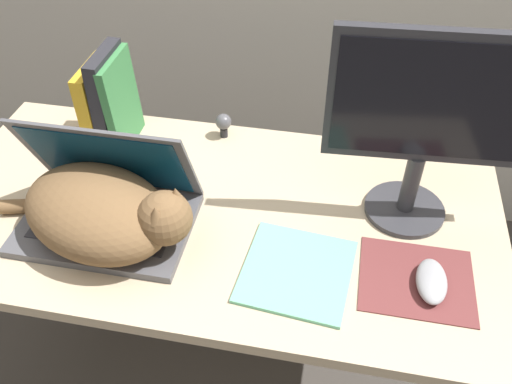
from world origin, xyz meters
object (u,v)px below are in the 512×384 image
(laptop, at_px, (108,204))
(computer_mouse, at_px, (431,281))
(cat, at_px, (104,212))
(notepad, at_px, (297,271))
(webcam, at_px, (223,123))
(external_monitor, at_px, (427,120))
(book_row, at_px, (108,102))

(laptop, bearing_deg, computer_mouse, -4.70)
(cat, bearing_deg, notepad, -2.38)
(laptop, distance_m, cat, 0.06)
(computer_mouse, relative_size, notepad, 0.47)
(webcam, bearing_deg, cat, -110.93)
(computer_mouse, bearing_deg, laptop, 175.30)
(computer_mouse, height_order, webcam, webcam)
(cat, distance_m, external_monitor, 0.66)
(notepad, bearing_deg, cat, 177.62)
(notepad, bearing_deg, computer_mouse, 2.88)
(laptop, relative_size, webcam, 5.50)
(cat, height_order, notepad, cat)
(cat, bearing_deg, external_monitor, 18.26)
(external_monitor, xyz_separation_m, notepad, (-0.21, -0.22, -0.24))
(laptop, xyz_separation_m, webcam, (0.17, 0.35, -0.01))
(webcam, bearing_deg, laptop, -116.27)
(book_row, distance_m, notepad, 0.63)
(cat, relative_size, webcam, 6.98)
(laptop, relative_size, computer_mouse, 3.26)
(cat, bearing_deg, book_row, 109.59)
(cat, height_order, book_row, book_row)
(external_monitor, relative_size, book_row, 1.72)
(laptop, bearing_deg, webcam, 63.73)
(book_row, height_order, notepad, book_row)
(webcam, bearing_deg, book_row, -165.56)
(notepad, xyz_separation_m, webcam, (-0.25, 0.41, 0.04))
(computer_mouse, distance_m, webcam, 0.65)
(laptop, bearing_deg, book_row, 109.57)
(computer_mouse, relative_size, book_row, 0.45)
(external_monitor, distance_m, computer_mouse, 0.31)
(book_row, distance_m, webcam, 0.29)
(notepad, height_order, webcam, webcam)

